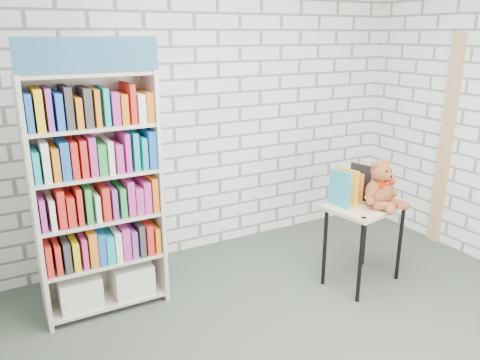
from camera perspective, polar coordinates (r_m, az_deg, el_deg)
ground at (r=3.41m, az=9.99°, el=-20.66°), size 4.50×4.50×0.00m
room_shell at (r=2.71m, az=11.98°, el=10.60°), size 4.52×4.02×2.81m
bookshelf at (r=3.65m, az=-17.01°, el=-1.65°), size 0.92×0.36×2.07m
display_table at (r=4.09m, az=15.04°, el=-4.16°), size 0.76×0.59×0.73m
table_books at (r=4.07m, az=14.05°, el=-0.57°), size 0.50×0.30×0.28m
teddy_bear at (r=3.98m, az=16.86°, el=-0.98°), size 0.36×0.34×0.39m
door_trim at (r=5.09m, az=23.80°, el=4.15°), size 0.05×0.12×2.10m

